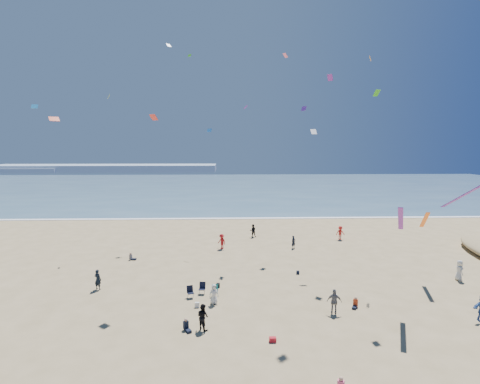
{
  "coord_description": "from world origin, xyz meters",
  "views": [
    {
      "loc": [
        1.1,
        -19.2,
        12.65
      ],
      "look_at": [
        2.0,
        8.0,
        9.28
      ],
      "focal_mm": 28.0,
      "sensor_mm": 36.0,
      "label": 1
    }
  ],
  "objects": [
    {
      "name": "kites_aloft",
      "position": [
        9.4,
        12.71,
        13.55
      ],
      "size": [
        36.16,
        38.07,
        30.35
      ],
      "color": "white",
      "rests_on": "ground"
    },
    {
      "name": "chair_cluster",
      "position": [
        -1.08,
        11.18,
        0.5
      ],
      "size": [
        2.72,
        1.52,
        1.0
      ],
      "color": "black",
      "rests_on": "ground"
    },
    {
      "name": "standing_flyers",
      "position": [
        7.34,
        13.56,
        0.92
      ],
      "size": [
        36.06,
        41.11,
        1.94
      ],
      "color": "#3A5F9F",
      "rests_on": "ground"
    },
    {
      "name": "navy_bag",
      "position": [
        8.02,
        16.37,
        0.17
      ],
      "size": [
        0.28,
        0.18,
        0.34
      ],
      "primitive_type": "cube",
      "color": "black",
      "rests_on": "ground"
    },
    {
      "name": "seated_group",
      "position": [
        1.56,
        5.36,
        0.42
      ],
      "size": [
        21.82,
        30.0,
        0.84
      ],
      "color": "silver",
      "rests_on": "ground"
    },
    {
      "name": "black_backpack",
      "position": [
        0.2,
        13.16,
        0.19
      ],
      "size": [
        0.3,
        0.22,
        0.38
      ],
      "primitive_type": "cube",
      "color": "black",
      "rests_on": "ground"
    },
    {
      "name": "ocean",
      "position": [
        0.0,
        95.0,
        0.03
      ],
      "size": [
        220.0,
        100.0,
        0.06
      ],
      "primitive_type": "cube",
      "color": "#476B84",
      "rests_on": "ground"
    },
    {
      "name": "surf_line",
      "position": [
        0.0,
        45.0,
        0.04
      ],
      "size": [
        220.0,
        1.2,
        0.08
      ],
      "primitive_type": "cube",
      "color": "white",
      "rests_on": "ground"
    },
    {
      "name": "white_tote",
      "position": [
        -1.35,
        9.02,
        0.2
      ],
      "size": [
        0.35,
        0.2,
        0.4
      ],
      "primitive_type": "cube",
      "color": "silver",
      "rests_on": "ground"
    },
    {
      "name": "cooler",
      "position": [
        3.98,
        3.61,
        0.15
      ],
      "size": [
        0.45,
        0.3,
        0.3
      ],
      "primitive_type": "cube",
      "color": "red",
      "rests_on": "ground"
    },
    {
      "name": "headland_far",
      "position": [
        -60.0,
        170.0,
        1.6
      ],
      "size": [
        110.0,
        20.0,
        3.2
      ],
      "primitive_type": "cube",
      "color": "#7A8EA8",
      "rests_on": "ground"
    },
    {
      "name": "ground",
      "position": [
        0.0,
        0.0,
        0.0
      ],
      "size": [
        220.0,
        220.0,
        0.0
      ],
      "primitive_type": "plane",
      "color": "tan",
      "rests_on": "ground"
    },
    {
      "name": "headland_near",
      "position": [
        -100.0,
        165.0,
        1.0
      ],
      "size": [
        40.0,
        14.0,
        2.0
      ],
      "primitive_type": "cube",
      "color": "#7A8EA8",
      "rests_on": "ground"
    }
  ]
}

